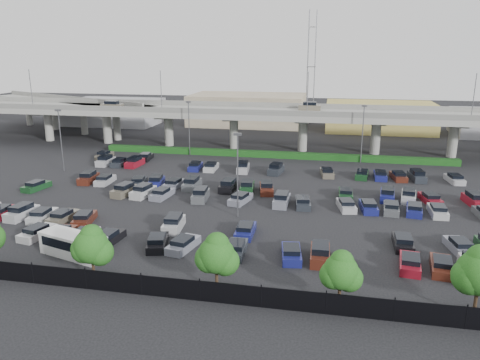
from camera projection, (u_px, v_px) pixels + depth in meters
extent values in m
plane|color=black|center=(249.00, 197.00, 64.48)|extent=(280.00, 280.00, 0.00)
cube|color=gray|center=(278.00, 114.00, 92.74)|extent=(150.00, 13.00, 1.10)
cube|color=slate|center=(274.00, 113.00, 86.55)|extent=(150.00, 0.50, 1.00)
cube|color=slate|center=(282.00, 105.00, 98.35)|extent=(150.00, 0.50, 1.00)
cylinder|color=gray|center=(49.00, 126.00, 103.45)|extent=(1.80, 1.80, 6.70)
cube|color=slate|center=(47.00, 111.00, 102.60)|extent=(2.60, 9.75, 0.50)
cylinder|color=gray|center=(107.00, 128.00, 100.79)|extent=(1.80, 1.80, 6.70)
cube|color=slate|center=(106.00, 113.00, 99.94)|extent=(2.60, 9.75, 0.50)
cylinder|color=gray|center=(169.00, 130.00, 98.14)|extent=(1.80, 1.80, 6.70)
cube|color=slate|center=(168.00, 115.00, 97.29)|extent=(2.60, 9.75, 0.50)
cylinder|color=gray|center=(234.00, 132.00, 95.49)|extent=(1.80, 1.80, 6.70)
cube|color=slate|center=(234.00, 117.00, 94.64)|extent=(2.60, 9.75, 0.50)
cylinder|color=gray|center=(303.00, 134.00, 92.84)|extent=(1.80, 1.80, 6.70)
cube|color=slate|center=(303.00, 119.00, 91.99)|extent=(2.60, 9.75, 0.50)
cylinder|color=gray|center=(376.00, 137.00, 90.19)|extent=(1.80, 1.80, 6.70)
cube|color=slate|center=(377.00, 121.00, 89.34)|extent=(2.60, 9.75, 0.50)
cylinder|color=gray|center=(453.00, 140.00, 87.54)|extent=(1.80, 1.80, 6.70)
cube|color=slate|center=(455.00, 123.00, 86.69)|extent=(2.60, 9.75, 0.50)
cube|color=#665F50|center=(112.00, 106.00, 96.05)|extent=(4.40, 1.82, 1.05)
cube|color=black|center=(112.00, 102.00, 95.83)|extent=(2.60, 1.60, 0.65)
cube|color=#665F50|center=(310.00, 108.00, 94.14)|extent=(4.40, 1.82, 1.05)
cube|color=black|center=(310.00, 104.00, 93.92)|extent=(2.60, 1.60, 0.65)
cylinder|color=#4F4F54|center=(31.00, 89.00, 95.22)|extent=(0.14, 0.14, 8.00)
cylinder|color=#4F4F54|center=(161.00, 92.00, 89.92)|extent=(0.14, 0.14, 8.00)
cylinder|color=#4F4F54|center=(308.00, 94.00, 84.61)|extent=(0.14, 0.14, 8.00)
cylinder|color=#4F4F54|center=(474.00, 97.00, 79.31)|extent=(0.14, 0.14, 8.00)
cube|color=gray|center=(70.00, 103.00, 112.97)|extent=(50.93, 30.13, 1.10)
cube|color=slate|center=(69.00, 98.00, 112.69)|extent=(47.34, 22.43, 1.00)
cylinder|color=gray|center=(29.00, 113.00, 124.86)|extent=(1.60, 1.60, 6.70)
cylinder|color=gray|center=(55.00, 116.00, 118.02)|extent=(1.60, 1.60, 6.70)
cylinder|color=gray|center=(84.00, 120.00, 111.17)|extent=(1.60, 1.60, 6.70)
cylinder|color=gray|center=(117.00, 125.00, 104.32)|extent=(1.60, 1.60, 6.70)
cube|color=#123E14|center=(273.00, 155.00, 87.93)|extent=(66.00, 1.60, 1.10)
cube|color=black|center=(188.00, 290.00, 37.80)|extent=(70.00, 0.06, 1.80)
cylinder|color=black|center=(33.00, 273.00, 40.42)|extent=(0.10, 0.10, 2.00)
cylinder|color=black|center=(86.00, 278.00, 39.47)|extent=(0.10, 0.10, 2.00)
cylinder|color=black|center=(141.00, 284.00, 38.53)|extent=(0.10, 0.10, 2.00)
cylinder|color=black|center=(200.00, 290.00, 37.58)|extent=(0.10, 0.10, 2.00)
cylinder|color=black|center=(261.00, 296.00, 36.63)|extent=(0.10, 0.10, 2.00)
cylinder|color=black|center=(326.00, 302.00, 35.69)|extent=(0.10, 0.10, 2.00)
cylinder|color=black|center=(394.00, 309.00, 34.74)|extent=(0.10, 0.10, 2.00)
cylinder|color=black|center=(466.00, 317.00, 33.79)|extent=(0.10, 0.10, 2.00)
cylinder|color=#332316|center=(94.00, 271.00, 40.73)|extent=(0.26, 0.26, 1.96)
sphere|color=#184D14|center=(91.00, 246.00, 40.09)|extent=(3.04, 3.04, 3.04)
sphere|color=#184D14|center=(100.00, 252.00, 40.19)|extent=(2.39, 2.39, 2.39)
sphere|color=#184D14|center=(85.00, 249.00, 40.21)|extent=(2.39, 2.39, 2.39)
sphere|color=#184D14|center=(91.00, 236.00, 39.96)|extent=(2.06, 2.06, 2.06)
cylinder|color=#332316|center=(217.00, 282.00, 38.92)|extent=(0.26, 0.26, 1.97)
sphere|color=#184D14|center=(216.00, 255.00, 38.27)|extent=(3.07, 3.07, 3.07)
sphere|color=#184D14|center=(225.00, 261.00, 38.38)|extent=(2.41, 2.41, 2.41)
sphere|color=#184D14|center=(209.00, 259.00, 38.39)|extent=(2.41, 2.41, 2.41)
sphere|color=#184D14|center=(217.00, 245.00, 38.14)|extent=(2.08, 2.08, 2.08)
cylinder|color=#332316|center=(339.00, 297.00, 36.64)|extent=(0.26, 0.26, 1.80)
sphere|color=#184D14|center=(341.00, 272.00, 36.05)|extent=(2.79, 2.79, 2.79)
sphere|color=#184D14|center=(349.00, 278.00, 36.16)|extent=(2.19, 2.19, 2.19)
sphere|color=#184D14|center=(333.00, 275.00, 36.16)|extent=(2.19, 2.19, 2.19)
sphere|color=#184D14|center=(342.00, 262.00, 35.94)|extent=(1.89, 1.89, 1.89)
cylinder|color=#332316|center=(475.00, 305.00, 35.10)|extent=(0.26, 0.26, 2.21)
sphere|color=#184D14|center=(480.00, 273.00, 34.37)|extent=(3.43, 3.43, 3.43)
sphere|color=#184D14|center=(470.00, 277.00, 34.52)|extent=(2.70, 2.70, 2.70)
cube|color=silver|center=(73.00, 246.00, 45.90)|extent=(7.31, 4.23, 2.02)
cube|color=black|center=(73.00, 241.00, 45.77)|extent=(6.40, 4.00, 0.91)
cube|color=silver|center=(72.00, 235.00, 45.60)|extent=(7.43, 4.35, 0.24)
cube|color=silver|center=(38.00, 233.00, 50.69)|extent=(2.52, 4.64, 0.82)
cube|color=black|center=(36.00, 228.00, 50.33)|extent=(1.96, 2.53, 0.50)
cube|color=#512015|center=(61.00, 235.00, 50.16)|extent=(2.01, 4.47, 0.82)
cube|color=black|center=(59.00, 230.00, 49.81)|extent=(1.70, 2.37, 0.50)
cube|color=silver|center=(84.00, 237.00, 49.64)|extent=(2.07, 4.50, 0.82)
cube|color=black|center=(83.00, 232.00, 49.29)|extent=(1.73, 2.39, 0.50)
cube|color=black|center=(108.00, 239.00, 49.12)|extent=(2.22, 4.55, 0.82)
cube|color=black|center=(107.00, 234.00, 48.76)|extent=(1.81, 2.44, 0.50)
cube|color=black|center=(158.00, 243.00, 48.08)|extent=(2.80, 4.70, 0.82)
cube|color=black|center=(157.00, 238.00, 47.73)|extent=(2.09, 2.61, 0.50)
cube|color=gray|center=(183.00, 245.00, 47.56)|extent=(2.69, 4.68, 0.82)
cube|color=black|center=(182.00, 240.00, 47.21)|extent=(2.04, 2.58, 0.50)
cube|color=#282D34|center=(236.00, 250.00, 46.52)|extent=(1.97, 4.46, 0.82)
cube|color=black|center=(236.00, 245.00, 46.16)|extent=(1.68, 2.35, 0.50)
cube|color=navy|center=(291.00, 254.00, 45.48)|extent=(2.40, 4.61, 0.82)
cube|color=black|center=(291.00, 249.00, 45.12)|extent=(1.90, 2.49, 0.50)
cube|color=#512015|center=(320.00, 256.00, 44.93)|extent=(1.94, 4.45, 1.05)
cube|color=black|center=(320.00, 248.00, 44.70)|extent=(1.67, 2.64, 0.65)
cube|color=maroon|center=(410.00, 264.00, 43.39)|extent=(2.33, 4.58, 0.82)
cube|color=black|center=(411.00, 259.00, 43.04)|extent=(1.86, 2.47, 0.50)
cube|color=#512015|center=(441.00, 267.00, 42.87)|extent=(2.35, 4.59, 0.82)
cube|color=black|center=(442.00, 261.00, 42.52)|extent=(1.87, 2.48, 0.50)
cube|color=silver|center=(474.00, 268.00, 42.32)|extent=(1.84, 4.41, 1.05)
cube|color=black|center=(475.00, 260.00, 42.10)|extent=(1.62, 2.61, 0.65)
cube|color=maroon|center=(2.00, 213.00, 56.97)|extent=(2.31, 4.58, 0.82)
cube|color=black|center=(0.00, 209.00, 56.61)|extent=(1.85, 2.47, 0.50)
cube|color=#B2B1B6|center=(22.00, 214.00, 56.42)|extent=(2.25, 4.56, 1.05)
cube|color=black|center=(21.00, 207.00, 56.20)|extent=(1.86, 2.75, 0.65)
cube|color=silver|center=(42.00, 216.00, 55.93)|extent=(2.11, 4.51, 0.82)
cube|color=black|center=(41.00, 212.00, 55.57)|extent=(1.75, 2.40, 0.50)
cube|color=#665F50|center=(63.00, 218.00, 55.41)|extent=(2.14, 4.52, 0.82)
cube|color=black|center=(62.00, 213.00, 55.05)|extent=(1.77, 2.41, 0.50)
cube|color=#512015|center=(85.00, 219.00, 54.89)|extent=(2.69, 4.68, 0.82)
cube|color=black|center=(83.00, 215.00, 54.53)|extent=(2.04, 2.58, 0.50)
cube|color=silver|center=(174.00, 225.00, 52.77)|extent=(2.24, 4.56, 1.05)
cube|color=black|center=(173.00, 218.00, 52.55)|extent=(1.85, 2.74, 0.65)
cube|color=navy|center=(245.00, 231.00, 51.24)|extent=(1.91, 4.44, 0.82)
cube|color=black|center=(245.00, 227.00, 50.88)|extent=(1.65, 2.33, 0.50)
cube|color=black|center=(403.00, 243.00, 48.11)|extent=(1.87, 4.42, 0.82)
cube|color=black|center=(404.00, 238.00, 47.76)|extent=(1.63, 2.32, 0.50)
cube|color=gray|center=(460.00, 247.00, 47.07)|extent=(2.59, 4.66, 0.82)
cube|color=black|center=(461.00, 242.00, 46.72)|extent=(1.99, 2.55, 0.50)
cube|color=#17421F|center=(37.00, 187.00, 67.88)|extent=(2.45, 4.62, 0.82)
cube|color=black|center=(35.00, 183.00, 67.52)|extent=(1.93, 2.51, 0.50)
cube|color=#665F50|center=(125.00, 191.00, 65.24)|extent=(2.60, 4.66, 1.05)
cube|color=black|center=(124.00, 186.00, 65.02)|extent=(2.05, 2.85, 0.65)
cube|color=silver|center=(143.00, 192.00, 64.72)|extent=(2.49, 4.63, 1.05)
cube|color=black|center=(143.00, 187.00, 64.50)|extent=(1.99, 2.82, 0.65)
cube|color=gray|center=(162.00, 194.00, 64.23)|extent=(2.37, 4.60, 0.82)
cube|color=black|center=(161.00, 190.00, 63.87)|extent=(1.88, 2.49, 0.50)
cube|color=#53565A|center=(201.00, 196.00, 63.16)|extent=(2.20, 4.54, 1.05)
cube|color=black|center=(200.00, 190.00, 62.94)|extent=(1.82, 2.73, 0.65)
cube|color=gray|center=(240.00, 199.00, 62.15)|extent=(2.80, 4.70, 0.82)
cube|color=black|center=(240.00, 195.00, 61.79)|extent=(2.10, 2.61, 0.50)
cube|color=gray|center=(282.00, 201.00, 61.07)|extent=(1.94, 4.45, 1.05)
cube|color=black|center=(282.00, 195.00, 60.85)|extent=(1.67, 2.64, 0.65)
cube|color=#282D34|center=(303.00, 203.00, 60.58)|extent=(2.34, 4.59, 0.82)
cube|color=black|center=(303.00, 199.00, 60.23)|extent=(1.87, 2.48, 0.50)
cube|color=#B2B1B6|center=(346.00, 206.00, 59.54)|extent=(2.62, 4.66, 0.82)
cube|color=black|center=(346.00, 202.00, 59.19)|extent=(2.01, 2.56, 0.50)
cube|color=navy|center=(368.00, 207.00, 59.02)|extent=(2.27, 4.57, 0.82)
cube|color=black|center=(369.00, 203.00, 58.66)|extent=(1.83, 2.46, 0.50)
cube|color=#53565A|center=(391.00, 209.00, 58.50)|extent=(2.16, 4.53, 0.82)
cube|color=black|center=(392.00, 204.00, 58.14)|extent=(1.78, 2.42, 0.50)
cube|color=navy|center=(414.00, 210.00, 57.98)|extent=(2.40, 4.61, 0.82)
cube|color=black|center=(415.00, 206.00, 57.62)|extent=(1.90, 2.50, 0.50)
cube|color=silver|center=(438.00, 212.00, 57.46)|extent=(1.85, 4.41, 0.82)
cube|color=black|center=(439.00, 207.00, 57.10)|extent=(1.62, 2.31, 0.50)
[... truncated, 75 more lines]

